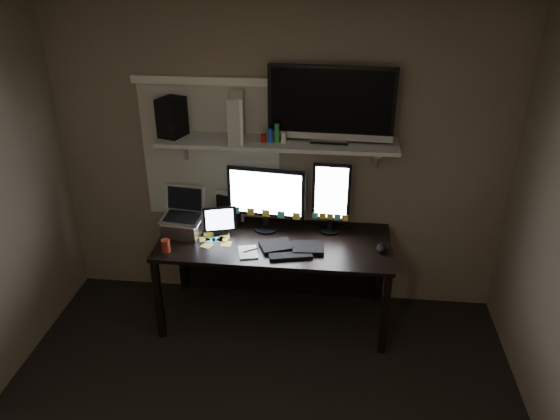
# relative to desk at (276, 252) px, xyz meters

# --- Properties ---
(ceiling) EXTENTS (3.60, 3.60, 0.00)m
(ceiling) POSITION_rel_desk_xyz_m (0.00, -1.55, 1.95)
(ceiling) COLOR silver
(ceiling) RESTS_ON back_wall
(back_wall) EXTENTS (3.60, 0.00, 3.60)m
(back_wall) POSITION_rel_desk_xyz_m (0.00, 0.25, 0.70)
(back_wall) COLOR #6A5C4C
(back_wall) RESTS_ON floor
(window_blinds) EXTENTS (1.10, 0.02, 1.10)m
(window_blinds) POSITION_rel_desk_xyz_m (-0.55, 0.24, 0.75)
(window_blinds) COLOR beige
(window_blinds) RESTS_ON back_wall
(desk) EXTENTS (1.80, 0.75, 0.73)m
(desk) POSITION_rel_desk_xyz_m (0.00, 0.00, 0.00)
(desk) COLOR black
(desk) RESTS_ON floor
(wall_shelf) EXTENTS (1.80, 0.35, 0.03)m
(wall_shelf) POSITION_rel_desk_xyz_m (0.00, 0.08, 0.91)
(wall_shelf) COLOR #B7B8B2
(wall_shelf) RESTS_ON back_wall
(monitor_landscape) EXTENTS (0.62, 0.13, 0.54)m
(monitor_landscape) POSITION_rel_desk_xyz_m (-0.09, 0.06, 0.45)
(monitor_landscape) COLOR black
(monitor_landscape) RESTS_ON desk
(monitor_portrait) EXTENTS (0.30, 0.07, 0.59)m
(monitor_portrait) POSITION_rel_desk_xyz_m (0.42, 0.08, 0.47)
(monitor_portrait) COLOR black
(monitor_portrait) RESTS_ON desk
(keyboard) EXTENTS (0.52, 0.30, 0.03)m
(keyboard) POSITION_rel_desk_xyz_m (0.15, -0.23, 0.19)
(keyboard) COLOR black
(keyboard) RESTS_ON desk
(mouse) EXTENTS (0.08, 0.12, 0.04)m
(mouse) POSITION_rel_desk_xyz_m (0.82, -0.18, 0.20)
(mouse) COLOR black
(mouse) RESTS_ON desk
(notepad) EXTENTS (0.18, 0.22, 0.01)m
(notepad) POSITION_rel_desk_xyz_m (-0.18, -0.32, 0.18)
(notepad) COLOR silver
(notepad) RESTS_ON desk
(tablet) EXTENTS (0.28, 0.18, 0.23)m
(tablet) POSITION_rel_desk_xyz_m (-0.44, -0.04, 0.29)
(tablet) COLOR black
(tablet) RESTS_ON desk
(file_sorter) EXTENTS (0.22, 0.15, 0.26)m
(file_sorter) POSITION_rel_desk_xyz_m (-0.40, 0.16, 0.30)
(file_sorter) COLOR black
(file_sorter) RESTS_ON desk
(laptop) EXTENTS (0.35, 0.29, 0.36)m
(laptop) POSITION_rel_desk_xyz_m (-0.73, -0.09, 0.36)
(laptop) COLOR silver
(laptop) RESTS_ON desk
(cup) EXTENTS (0.08, 0.08, 0.10)m
(cup) POSITION_rel_desk_xyz_m (-0.79, -0.37, 0.23)
(cup) COLOR maroon
(cup) RESTS_ON desk
(sticky_notes) EXTENTS (0.35, 0.26, 0.00)m
(sticky_notes) POSITION_rel_desk_xyz_m (-0.43, -0.18, 0.18)
(sticky_notes) COLOR yellow
(sticky_notes) RESTS_ON desk
(tv) EXTENTS (0.93, 0.21, 0.55)m
(tv) POSITION_rel_desk_xyz_m (0.39, 0.11, 1.20)
(tv) COLOR black
(tv) RESTS_ON wall_shelf
(game_console) EXTENTS (0.13, 0.30, 0.34)m
(game_console) POSITION_rel_desk_xyz_m (-0.30, 0.06, 1.10)
(game_console) COLOR silver
(game_console) RESTS_ON wall_shelf
(speaker) EXTENTS (0.22, 0.24, 0.29)m
(speaker) POSITION_rel_desk_xyz_m (-0.80, 0.10, 1.07)
(speaker) COLOR black
(speaker) RESTS_ON wall_shelf
(bottles) EXTENTS (0.23, 0.06, 0.15)m
(bottles) POSITION_rel_desk_xyz_m (-0.02, 0.04, 1.00)
(bottles) COLOR #A50F0C
(bottles) RESTS_ON wall_shelf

